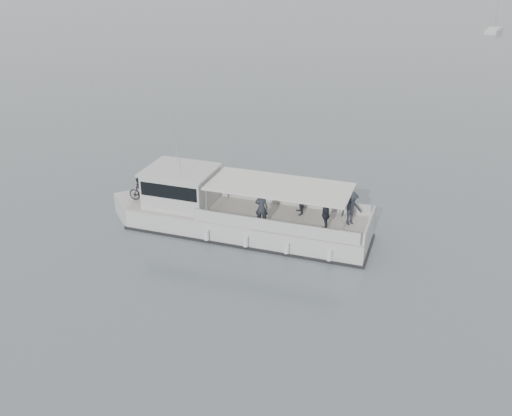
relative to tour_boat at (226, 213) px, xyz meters
The scene contains 2 objects.
ground 3.55m from the tour_boat, 13.76° to the left, with size 1400.00×1400.00×0.00m, color #525C60.
tour_boat is the anchor object (origin of this frame).
Camera 1 is at (12.80, -23.15, 14.19)m, focal length 40.00 mm.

